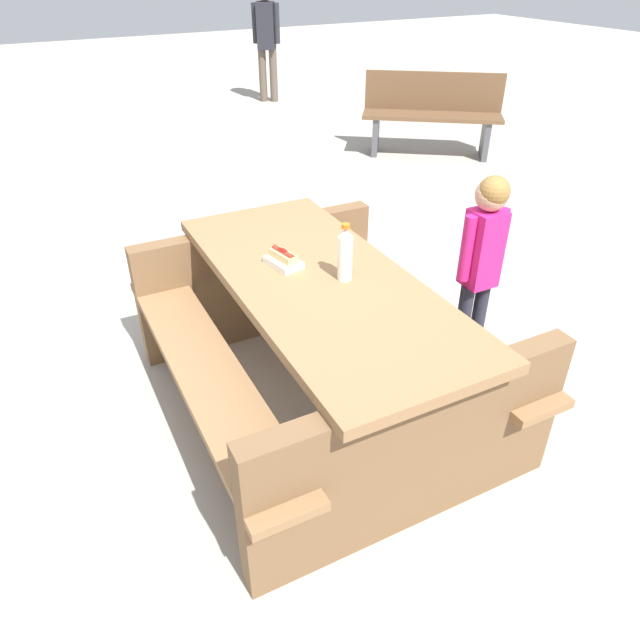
# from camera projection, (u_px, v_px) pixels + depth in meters

# --- Properties ---
(ground_plane) EXTENTS (30.00, 30.00, 0.00)m
(ground_plane) POSITION_uv_depth(u_px,v_px,m) (320.00, 405.00, 2.99)
(ground_plane) COLOR #ADA599
(ground_plane) RESTS_ON ground
(picnic_table) EXTENTS (1.83, 1.44, 0.75)m
(picnic_table) POSITION_uv_depth(u_px,v_px,m) (320.00, 334.00, 2.74)
(picnic_table) COLOR olive
(picnic_table) RESTS_ON ground
(soda_bottle) EXTENTS (0.07, 0.07, 0.26)m
(soda_bottle) POSITION_uv_depth(u_px,v_px,m) (345.00, 254.00, 2.50)
(soda_bottle) COLOR silver
(soda_bottle) RESTS_ON picnic_table
(hotdog_tray) EXTENTS (0.20, 0.14, 0.08)m
(hotdog_tray) POSITION_uv_depth(u_px,v_px,m) (283.00, 259.00, 2.66)
(hotdog_tray) COLOR white
(hotdog_tray) RESTS_ON picnic_table
(child_in_coat) EXTENTS (0.17, 0.27, 1.08)m
(child_in_coat) POSITION_uv_depth(u_px,v_px,m) (483.00, 249.00, 2.96)
(child_in_coat) COLOR #262633
(child_in_coat) RESTS_ON ground
(park_bench_near) EXTENTS (1.22, 1.44, 0.85)m
(park_bench_near) POSITION_uv_depth(u_px,v_px,m) (432.00, 113.00, 6.36)
(park_bench_near) COLOR brown
(park_bench_near) RESTS_ON ground
(bystander_adult) EXTENTS (0.32, 0.35, 1.60)m
(bystander_adult) POSITION_uv_depth(u_px,v_px,m) (266.00, 26.00, 8.26)
(bystander_adult) COLOR brown
(bystander_adult) RESTS_ON ground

